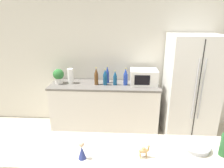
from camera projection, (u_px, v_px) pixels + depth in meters
The scene contains 14 objects.
wall_back at pixel (124, 60), 3.83m from camera, with size 8.00×0.06×2.55m.
back_counter at pixel (105, 106), 3.80m from camera, with size 1.99×0.63×0.90m.
refrigerator at pixel (190, 87), 3.49m from camera, with size 0.83×0.77×1.80m.
potted_plant at pixel (59, 75), 3.66m from camera, with size 0.20×0.20×0.27m.
paper_towel_roll at pixel (70, 76), 3.68m from camera, with size 0.10×0.10×0.27m.
microwave at pixel (144, 77), 3.59m from camera, with size 0.48×0.37×0.28m.
back_bottle_0 at pixel (107, 75), 3.69m from camera, with size 0.06×0.06×0.32m.
back_bottle_1 at pixel (96, 76), 3.59m from camera, with size 0.07×0.07×0.32m.
back_bottle_2 at pixel (126, 77), 3.57m from camera, with size 0.08×0.08×0.31m.
back_bottle_3 at pixel (115, 78), 3.58m from camera, with size 0.07×0.07×0.27m.
back_bottle_4 at pixel (105, 77), 3.58m from camera, with size 0.08×0.08×0.30m.
fruit_bowl at pixel (196, 146), 1.68m from camera, with size 0.23×0.23×0.05m.
camel_figurine at pixel (144, 150), 1.57m from camera, with size 0.09×0.05×0.11m.
wise_man_figurine_blue at pixel (82, 151), 1.55m from camera, with size 0.06×0.06×0.15m.
Camera 1 is at (-0.01, -1.05, 2.07)m, focal length 32.00 mm.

